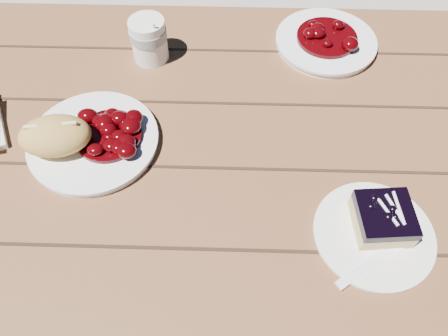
{
  "coord_description": "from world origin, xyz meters",
  "views": [
    {
      "loc": [
        0.04,
        -0.53,
        1.41
      ],
      "look_at": [
        0.03,
        -0.12,
        0.81
      ],
      "focal_mm": 35.0,
      "sensor_mm": 36.0,
      "label": 1
    }
  ],
  "objects_px": {
    "picnic_table": "(214,179)",
    "dessert_plate": "(373,235)",
    "bread_roll": "(55,136)",
    "blueberry_cake": "(383,218)",
    "main_plate": "(94,142)",
    "coffee_cup": "(149,40)",
    "second_plate": "(326,42)"
  },
  "relations": [
    {
      "from": "picnic_table",
      "to": "coffee_cup",
      "type": "distance_m",
      "value": 0.33
    },
    {
      "from": "coffee_cup",
      "to": "second_plate",
      "type": "bearing_deg",
      "value": 7.55
    },
    {
      "from": "blueberry_cake",
      "to": "coffee_cup",
      "type": "relative_size",
      "value": 1.0
    },
    {
      "from": "bread_roll",
      "to": "blueberry_cake",
      "type": "xyz_separation_m",
      "value": [
        0.56,
        -0.14,
        -0.01
      ]
    },
    {
      "from": "dessert_plate",
      "to": "coffee_cup",
      "type": "bearing_deg",
      "value": 134.68
    },
    {
      "from": "dessert_plate",
      "to": "coffee_cup",
      "type": "height_order",
      "value": "coffee_cup"
    },
    {
      "from": "main_plate",
      "to": "dessert_plate",
      "type": "height_order",
      "value": "main_plate"
    },
    {
      "from": "picnic_table",
      "to": "second_plate",
      "type": "height_order",
      "value": "second_plate"
    },
    {
      "from": "main_plate",
      "to": "blueberry_cake",
      "type": "xyz_separation_m",
      "value": [
        0.51,
        -0.16,
        0.03
      ]
    },
    {
      "from": "dessert_plate",
      "to": "second_plate",
      "type": "bearing_deg",
      "value": 93.65
    },
    {
      "from": "coffee_cup",
      "to": "dessert_plate",
      "type": "bearing_deg",
      "value": -45.32
    },
    {
      "from": "picnic_table",
      "to": "bread_roll",
      "type": "distance_m",
      "value": 0.35
    },
    {
      "from": "main_plate",
      "to": "dessert_plate",
      "type": "xyz_separation_m",
      "value": [
        0.5,
        -0.18,
        -0.0
      ]
    },
    {
      "from": "dessert_plate",
      "to": "picnic_table",
      "type": "bearing_deg",
      "value": 142.73
    },
    {
      "from": "dessert_plate",
      "to": "coffee_cup",
      "type": "xyz_separation_m",
      "value": [
        -0.42,
        0.42,
        0.04
      ]
    },
    {
      "from": "dessert_plate",
      "to": "blueberry_cake",
      "type": "height_order",
      "value": "blueberry_cake"
    },
    {
      "from": "main_plate",
      "to": "bread_roll",
      "type": "xyz_separation_m",
      "value": [
        -0.06,
        -0.02,
        0.04
      ]
    },
    {
      "from": "main_plate",
      "to": "bread_roll",
      "type": "relative_size",
      "value": 1.85
    },
    {
      "from": "bread_roll",
      "to": "dessert_plate",
      "type": "height_order",
      "value": "bread_roll"
    },
    {
      "from": "picnic_table",
      "to": "main_plate",
      "type": "xyz_separation_m",
      "value": [
        -0.22,
        -0.03,
        0.17
      ]
    },
    {
      "from": "bread_roll",
      "to": "blueberry_cake",
      "type": "height_order",
      "value": "bread_roll"
    },
    {
      "from": "picnic_table",
      "to": "bread_roll",
      "type": "xyz_separation_m",
      "value": [
        -0.28,
        -0.05,
        0.21
      ]
    },
    {
      "from": "picnic_table",
      "to": "bread_roll",
      "type": "bearing_deg",
      "value": -169.42
    },
    {
      "from": "dessert_plate",
      "to": "blueberry_cake",
      "type": "xyz_separation_m",
      "value": [
        0.01,
        0.02,
        0.03
      ]
    },
    {
      "from": "bread_roll",
      "to": "blueberry_cake",
      "type": "distance_m",
      "value": 0.58
    },
    {
      "from": "bread_roll",
      "to": "coffee_cup",
      "type": "distance_m",
      "value": 0.3
    },
    {
      "from": "picnic_table",
      "to": "blueberry_cake",
      "type": "bearing_deg",
      "value": -34.27
    },
    {
      "from": "main_plate",
      "to": "blueberry_cake",
      "type": "bearing_deg",
      "value": -17.7
    },
    {
      "from": "bread_roll",
      "to": "main_plate",
      "type": "bearing_deg",
      "value": 19.98
    },
    {
      "from": "picnic_table",
      "to": "dessert_plate",
      "type": "relative_size",
      "value": 10.43
    },
    {
      "from": "blueberry_cake",
      "to": "coffee_cup",
      "type": "height_order",
      "value": "coffee_cup"
    },
    {
      "from": "main_plate",
      "to": "blueberry_cake",
      "type": "height_order",
      "value": "blueberry_cake"
    }
  ]
}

